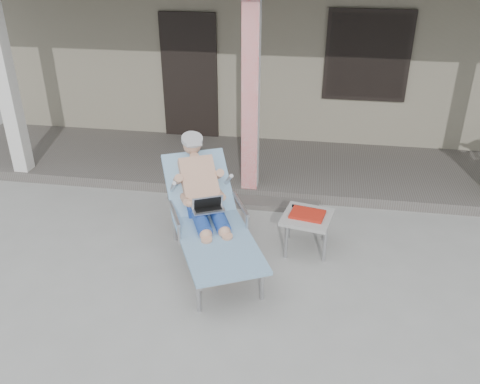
# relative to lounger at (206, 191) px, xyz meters

# --- Properties ---
(ground) EXTENTS (60.00, 60.00, 0.00)m
(ground) POSITION_rel_lounger_xyz_m (0.28, -0.62, -0.82)
(ground) COLOR #9E9E99
(ground) RESTS_ON ground
(house) EXTENTS (10.40, 5.40, 3.30)m
(house) POSITION_rel_lounger_xyz_m (0.29, 5.87, 0.85)
(house) COLOR gray
(house) RESTS_ON ground
(porch_deck) EXTENTS (10.00, 2.00, 0.15)m
(porch_deck) POSITION_rel_lounger_xyz_m (0.28, 2.38, -0.75)
(porch_deck) COLOR #605B56
(porch_deck) RESTS_ON ground
(porch_step) EXTENTS (2.00, 0.30, 0.07)m
(porch_step) POSITION_rel_lounger_xyz_m (0.28, 1.23, -0.78)
(porch_step) COLOR #605B56
(porch_step) RESTS_ON ground
(lounger) EXTENTS (1.54, 2.11, 1.33)m
(lounger) POSITION_rel_lounger_xyz_m (0.00, 0.00, 0.00)
(lounger) COLOR #B7B7BC
(lounger) RESTS_ON ground
(side_table) EXTENTS (0.65, 0.65, 0.50)m
(side_table) POSITION_rel_lounger_xyz_m (1.14, 0.25, -0.40)
(side_table) COLOR #A4A49F
(side_table) RESTS_ON ground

